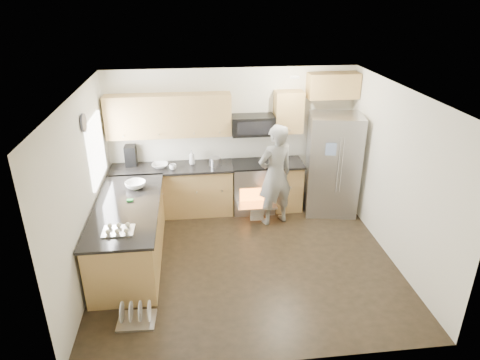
{
  "coord_description": "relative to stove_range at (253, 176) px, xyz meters",
  "views": [
    {
      "loc": [
        -0.73,
        -5.48,
        3.86
      ],
      "look_at": [
        -0.03,
        0.5,
        1.14
      ],
      "focal_mm": 32.0,
      "sensor_mm": 36.0,
      "label": 1
    }
  ],
  "objects": [
    {
      "name": "dish_rack",
      "position": [
        -1.89,
        -2.85,
        -0.6
      ],
      "size": [
        0.49,
        0.4,
        0.29
      ],
      "rotation": [
        0.0,
        0.0,
        -0.05
      ],
      "color": "#B7B7BC",
      "rests_on": "ground"
    },
    {
      "name": "peninsula",
      "position": [
        -2.1,
        -1.44,
        -0.21
      ],
      "size": [
        0.96,
        2.36,
        1.03
      ],
      "color": "#A08040",
      "rests_on": "ground"
    },
    {
      "name": "room_shell",
      "position": [
        -0.39,
        -1.68,
        1.0
      ],
      "size": [
        4.54,
        4.04,
        2.62
      ],
      "color": "silver",
      "rests_on": "ground"
    },
    {
      "name": "stove_range",
      "position": [
        0.0,
        0.0,
        0.0
      ],
      "size": [
        0.76,
        0.97,
        1.79
      ],
      "color": "#B7B7BC",
      "rests_on": "ground"
    },
    {
      "name": "person",
      "position": [
        0.31,
        -0.55,
        0.23
      ],
      "size": [
        0.77,
        0.64,
        1.82
      ],
      "primitive_type": "imported",
      "rotation": [
        0.0,
        0.0,
        3.5
      ],
      "color": "gray",
      "rests_on": "ground"
    },
    {
      "name": "refrigerator",
      "position": [
        1.42,
        -0.24,
        0.25
      ],
      "size": [
        1.02,
        0.85,
        1.86
      ],
      "rotation": [
        0.0,
        0.0,
        -0.17
      ],
      "color": "#B7B7BC",
      "rests_on": "ground"
    },
    {
      "name": "back_cabinet_run",
      "position": [
        -0.94,
        0.06,
        0.29
      ],
      "size": [
        4.45,
        0.64,
        2.5
      ],
      "color": "#A08040",
      "rests_on": "ground"
    },
    {
      "name": "ground",
      "position": [
        -0.35,
        -1.69,
        -0.68
      ],
      "size": [
        4.5,
        4.5,
        0.0
      ],
      "primitive_type": "plane",
      "color": "black",
      "rests_on": "ground"
    }
  ]
}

